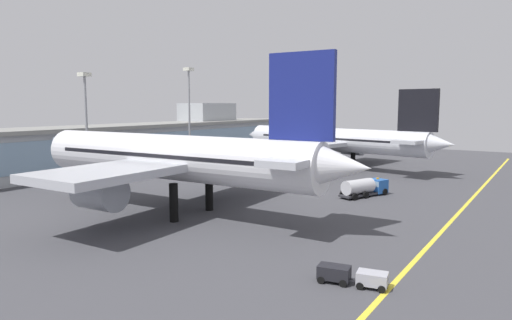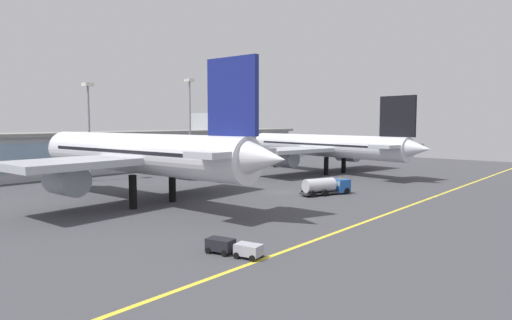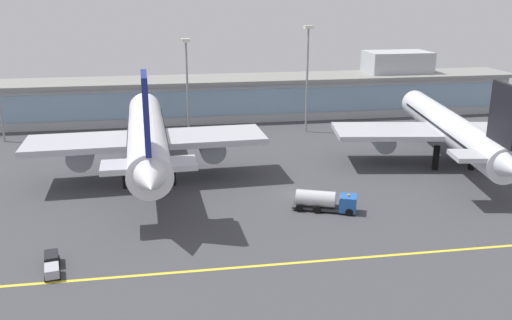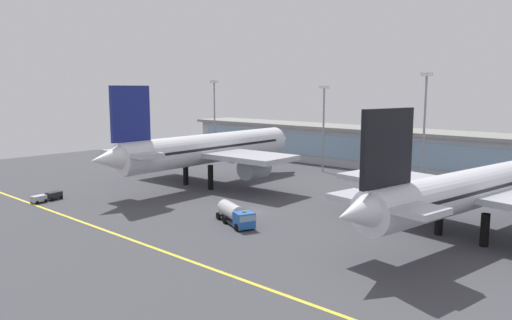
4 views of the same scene
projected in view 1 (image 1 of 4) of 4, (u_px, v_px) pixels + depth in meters
The scene contains 9 objects.
ground_plane at pixel (316, 194), 74.22m from camera, with size 186.29×186.29×0.00m, color #424247.
taxiway_centreline_stripe at pixel (460, 212), 62.13m from camera, with size 149.03×0.50×0.01m, color yellow.
terminal_building at pixel (110, 145), 105.09m from camera, with size 136.06×14.00×15.19m.
airliner_near_left at pixel (173, 158), 60.66m from camera, with size 38.68×53.98×20.39m.
airliner_near_right at pixel (334, 140), 104.75m from camera, with size 42.17×54.57×17.82m.
fuel_tanker_truck at pixel (365, 187), 72.51m from camera, with size 9.30×5.67×2.90m.
baggage_tug_near at pixel (351, 275), 36.70m from camera, with size 2.67×5.78×1.40m.
apron_light_mast_centre at pixel (189, 103), 102.65m from camera, with size 1.80×1.80×23.00m.
apron_light_mast_east at pixel (86, 110), 82.77m from camera, with size 1.80×1.80×20.49m.
Camera 1 is at (-66.22, -32.24, 14.54)m, focal length 31.67 mm.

